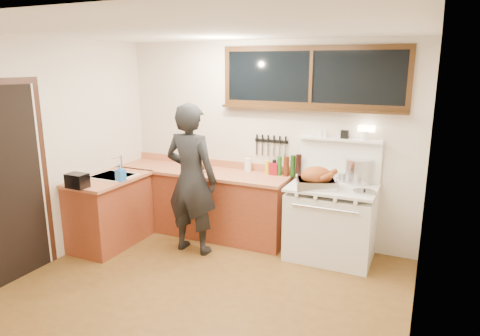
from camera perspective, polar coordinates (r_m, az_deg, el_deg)
The scene contains 20 objects.
ground_plane at distance 4.62m, azimuth -5.14°, elevation -16.41°, with size 4.00×3.50×0.02m, color brown.
room_shell at distance 4.05m, azimuth -5.64°, elevation 4.34°, with size 4.10×3.60×2.65m.
counter_back at distance 5.95m, azimuth -5.08°, elevation -4.45°, with size 2.44×0.64×1.00m.
counter_left at distance 5.82m, azimuth -16.92°, elevation -5.47°, with size 0.64×1.09×0.90m.
sink_unit at distance 5.75m, azimuth -16.55°, elevation -1.56°, with size 0.50×0.45×0.37m.
vintage_stove at distance 5.30m, azimuth 12.04°, elevation -6.87°, with size 1.02×0.74×1.60m.
back_window at distance 5.37m, azimuth 9.39°, elevation 10.97°, with size 2.32×0.13×0.77m.
left_doorway at distance 5.09m, azimuth -28.62°, elevation -1.85°, with size 0.02×1.04×2.17m.
knife_strip at distance 5.62m, azimuth 4.19°, elevation 3.49°, with size 0.46×0.03×0.28m.
man at distance 5.25m, azimuth -6.52°, elevation -1.49°, with size 0.70×0.47×1.87m.
soap_bottle at distance 5.44m, azimuth -15.65°, elevation -0.60°, with size 0.11×0.11×0.21m.
toaster at distance 5.32m, azimuth -20.88°, elevation -1.59°, with size 0.24×0.17×0.17m.
cutting_board at distance 5.80m, azimuth -5.49°, elevation 0.16°, with size 0.44×0.40×0.13m.
roast_turkey at distance 5.04m, azimuth 10.20°, elevation -1.48°, with size 0.55×0.48×0.25m.
stockpot at distance 5.34m, azimuth 15.52°, elevation -0.39°, with size 0.42×0.42×0.30m.
saucepan at distance 5.39m, azimuth 13.31°, elevation -1.15°, with size 0.15×0.27×0.11m.
pot_lid at distance 4.99m, azimuth 16.25°, elevation -3.05°, with size 0.30×0.30×0.04m.
coffee_tin at distance 5.56m, azimuth 4.56°, elevation -0.10°, with size 0.11×0.09×0.16m.
pitcher at distance 5.72m, azimuth 1.06°, elevation 0.42°, with size 0.11×0.11×0.18m.
bottle_cluster at distance 5.50m, azimuth 6.21°, elevation 0.23°, with size 0.49×0.07×0.30m.
Camera 1 is at (2.01, -3.46, 2.31)m, focal length 32.00 mm.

